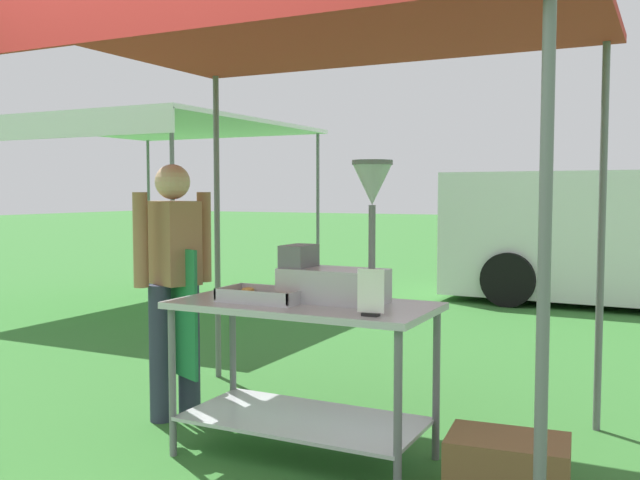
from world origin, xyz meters
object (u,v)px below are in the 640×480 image
Objects in this scene: menu_sign at (371,296)px; stall_canopy at (311,35)px; donut_tray at (263,297)px; donut_fryer at (339,260)px; supply_crate at (508,467)px; donut_cart at (303,346)px; vendor at (174,277)px; neighbour_tent at (154,129)px.

stall_canopy is at bearing 145.91° from menu_sign.
donut_fryer is at bearing 21.00° from donut_tray.
supply_crate is (0.61, 0.21, -0.80)m from menu_sign.
donut_cart is at bearing -90.00° from stall_canopy.
vendor is at bearing 172.63° from donut_fryer.
stall_canopy reaches higher than donut_fryer.
neighbour_tent is (-4.21, 3.59, 1.13)m from donut_fryer.
menu_sign reaches higher than supply_crate.
donut_tray is 0.89m from vendor.
vendor is at bearing 163.11° from menu_sign.
vendor reaches higher than menu_sign.
donut_cart is 3.08× the size of donut_tray.
donut_tray is at bearing 167.11° from menu_sign.
neighbour_tent is (-4.52, 3.90, 1.27)m from menu_sign.
neighbour_tent is at bearing 135.68° from donut_tray.
stall_canopy is 2.40m from supply_crate.
donut_cart is at bearing -12.65° from vendor.
neighbour_tent is (-3.00, 3.44, 1.31)m from vendor.
donut_fryer reaches higher than menu_sign.
donut_tray is at bearing -161.22° from donut_cart.
supply_crate is (1.10, -0.02, -0.47)m from donut_cart.
vendor is at bearing 167.35° from donut_cart.
neighbour_tent reaches higher than donut_fryer.
menu_sign is at bearing -25.36° from donut_cart.
donut_cart is 0.34m from donut_tray.
donut_fryer is 0.45m from menu_sign.
menu_sign is at bearing -34.09° from stall_canopy.
donut_tray is 2.02× the size of menu_sign.
donut_fryer is 1.31m from supply_crate.
donut_tray is at bearing -44.32° from neighbour_tent.
stall_canopy is at bearing -41.48° from neighbour_tent.
supply_crate is (1.30, 0.05, -0.73)m from donut_tray.
stall_canopy is 1.73m from vendor.
donut_tray is at bearing -159.00° from donut_fryer.
donut_cart is at bearing -156.44° from donut_fryer.
donut_cart is 1.19m from supply_crate.
donut_tray is at bearing -20.08° from vendor.
vendor is at bearing -48.91° from neighbour_tent.
donut_tray is 0.46m from donut_fryer.
donut_tray is (-0.21, -0.07, 0.26)m from donut_cart.
donut_tray is (-0.21, -0.17, -1.40)m from stall_canopy.
neighbour_tent is at bearing 144.32° from supply_crate.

